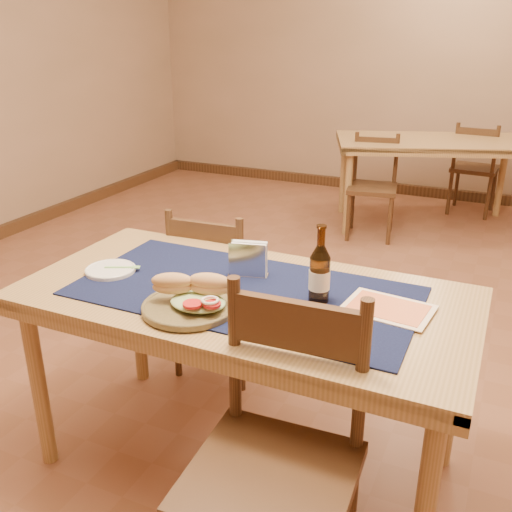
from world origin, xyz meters
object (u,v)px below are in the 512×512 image
at_px(beer_bottle, 320,274).
at_px(napkin_holder, 248,260).
at_px(chair_main_far, 219,288).
at_px(back_table, 432,149).
at_px(sandwich_plate, 191,300).
at_px(main_table, 244,312).
at_px(chair_main_near, 276,461).

distance_m(beer_bottle, napkin_holder, 0.32).
height_order(chair_main_far, napkin_holder, napkin_holder).
height_order(back_table, napkin_holder, napkin_holder).
xyz_separation_m(chair_main_far, sandwich_plate, (0.31, -0.76, 0.34)).
bearing_deg(napkin_holder, main_table, -70.88).
distance_m(back_table, chair_main_near, 3.82).
distance_m(chair_main_far, napkin_holder, 0.67).
relative_size(main_table, chair_main_near, 1.66).
height_order(main_table, chair_main_near, chair_main_near).
bearing_deg(napkin_holder, chair_main_far, 130.15).
height_order(back_table, sandwich_plate, sandwich_plate).
bearing_deg(beer_bottle, napkin_holder, 163.00).
height_order(chair_main_near, beer_bottle, beer_bottle).
relative_size(main_table, napkin_holder, 10.20).
height_order(main_table, napkin_holder, napkin_holder).
height_order(main_table, chair_main_far, chair_main_far).
relative_size(chair_main_far, sandwich_plate, 2.78).
distance_m(chair_main_far, sandwich_plate, 0.88).
height_order(main_table, beer_bottle, beer_bottle).
bearing_deg(napkin_holder, beer_bottle, -17.00).
xyz_separation_m(chair_main_far, napkin_holder, (0.36, -0.43, 0.37)).
distance_m(back_table, beer_bottle, 3.31).
relative_size(chair_main_far, chair_main_near, 0.90).
distance_m(back_table, chair_main_far, 2.85).
bearing_deg(back_table, napkin_holder, -93.67).
distance_m(main_table, chair_main_far, 0.72).
xyz_separation_m(main_table, beer_bottle, (0.26, 0.03, 0.19)).
xyz_separation_m(back_table, sandwich_plate, (-0.26, -3.54, 0.12)).
relative_size(chair_main_far, beer_bottle, 3.21).
xyz_separation_m(back_table, chair_main_far, (-0.57, -2.78, -0.22)).
bearing_deg(chair_main_near, main_table, 124.22).
distance_m(chair_main_near, sandwich_plate, 0.58).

